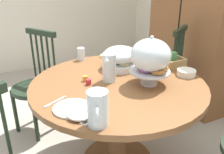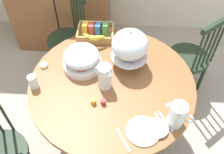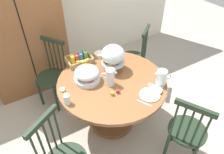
{
  "view_description": "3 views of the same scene",
  "coord_description": "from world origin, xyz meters",
  "px_view_note": "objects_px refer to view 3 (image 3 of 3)",
  "views": [
    {
      "loc": [
        1.53,
        -0.58,
        1.47
      ],
      "look_at": [
        0.02,
        0.15,
        0.74
      ],
      "focal_mm": 39.45,
      "sensor_mm": 36.0,
      "label": 1
    },
    {
      "loc": [
        0.18,
        -1.05,
        2.18
      ],
      "look_at": [
        0.12,
        0.15,
        0.79
      ],
      "focal_mm": 40.2,
      "sensor_mm": 36.0,
      "label": 2
    },
    {
      "loc": [
        -0.8,
        -1.39,
        2.27
      ],
      "look_at": [
        0.12,
        0.15,
        0.79
      ],
      "focal_mm": 33.32,
      "sensor_mm": 36.0,
      "label": 3
    }
  ],
  "objects_px": {
    "orange_juice_pitcher": "(161,78)",
    "milk_pitcher": "(110,78)",
    "china_plate_small": "(155,90)",
    "cereal_bowl": "(100,54)",
    "pastry_stand_with_dome": "(113,55)",
    "fruit_platter_covered": "(87,75)",
    "dining_table": "(112,93)",
    "wooden_armoire": "(20,28)",
    "windsor_chair_facing_door": "(187,132)",
    "drinking_glass": "(67,99)",
    "china_plate_large": "(150,95)",
    "butter_dish": "(62,90)",
    "windsor_chair_near_window": "(53,77)",
    "windsor_chair_far_side": "(134,59)",
    "cereal_basket": "(80,59)"
  },
  "relations": [
    {
      "from": "cereal_bowl",
      "to": "cereal_basket",
      "type": "bearing_deg",
      "value": -178.39
    },
    {
      "from": "butter_dish",
      "to": "drinking_glass",
      "type": "bearing_deg",
      "value": -95.66
    },
    {
      "from": "milk_pitcher",
      "to": "pastry_stand_with_dome",
      "type": "bearing_deg",
      "value": 52.82
    },
    {
      "from": "windsor_chair_facing_door",
      "to": "dining_table",
      "type": "bearing_deg",
      "value": 116.92
    },
    {
      "from": "wooden_armoire",
      "to": "pastry_stand_with_dome",
      "type": "bearing_deg",
      "value": -56.1
    },
    {
      "from": "windsor_chair_far_side",
      "to": "pastry_stand_with_dome",
      "type": "bearing_deg",
      "value": -147.81
    },
    {
      "from": "milk_pitcher",
      "to": "windsor_chair_facing_door",
      "type": "bearing_deg",
      "value": -58.94
    },
    {
      "from": "windsor_chair_facing_door",
      "to": "china_plate_large",
      "type": "bearing_deg",
      "value": 115.5
    },
    {
      "from": "windsor_chair_near_window",
      "to": "orange_juice_pitcher",
      "type": "xyz_separation_m",
      "value": [
        0.92,
        -1.11,
        0.37
      ]
    },
    {
      "from": "china_plate_small",
      "to": "cereal_bowl",
      "type": "xyz_separation_m",
      "value": [
        -0.19,
        0.9,
        0.01
      ]
    },
    {
      "from": "wooden_armoire",
      "to": "drinking_glass",
      "type": "relative_size",
      "value": 17.82
    },
    {
      "from": "windsor_chair_near_window",
      "to": "cereal_bowl",
      "type": "height_order",
      "value": "windsor_chair_near_window"
    },
    {
      "from": "windsor_chair_near_window",
      "to": "fruit_platter_covered",
      "type": "bearing_deg",
      "value": -68.26
    },
    {
      "from": "pastry_stand_with_dome",
      "to": "cereal_bowl",
      "type": "distance_m",
      "value": 0.38
    },
    {
      "from": "dining_table",
      "to": "cereal_bowl",
      "type": "height_order",
      "value": "cereal_bowl"
    },
    {
      "from": "pastry_stand_with_dome",
      "to": "fruit_platter_covered",
      "type": "xyz_separation_m",
      "value": [
        -0.36,
        -0.04,
        -0.11
      ]
    },
    {
      "from": "windsor_chair_far_side",
      "to": "drinking_glass",
      "type": "xyz_separation_m",
      "value": [
        -1.29,
        -0.64,
        0.34
      ]
    },
    {
      "from": "wooden_armoire",
      "to": "windsor_chair_near_window",
      "type": "height_order",
      "value": "wooden_armoire"
    },
    {
      "from": "dining_table",
      "to": "orange_juice_pitcher",
      "type": "relative_size",
      "value": 6.54
    },
    {
      "from": "milk_pitcher",
      "to": "cereal_bowl",
      "type": "distance_m",
      "value": 0.59
    },
    {
      "from": "wooden_armoire",
      "to": "windsor_chair_facing_door",
      "type": "xyz_separation_m",
      "value": [
        1.08,
        -2.17,
        -0.53
      ]
    },
    {
      "from": "pastry_stand_with_dome",
      "to": "orange_juice_pitcher",
      "type": "xyz_separation_m",
      "value": [
        0.3,
        -0.51,
        -0.11
      ]
    },
    {
      "from": "dining_table",
      "to": "windsor_chair_far_side",
      "type": "bearing_deg",
      "value": 37.71
    },
    {
      "from": "windsor_chair_facing_door",
      "to": "china_plate_large",
      "type": "distance_m",
      "value": 0.55
    },
    {
      "from": "pastry_stand_with_dome",
      "to": "drinking_glass",
      "type": "bearing_deg",
      "value": -159.22
    },
    {
      "from": "milk_pitcher",
      "to": "butter_dish",
      "type": "relative_size",
      "value": 3.38
    },
    {
      "from": "windsor_chair_facing_door",
      "to": "windsor_chair_far_side",
      "type": "bearing_deg",
      "value": 77.32
    },
    {
      "from": "cereal_bowl",
      "to": "fruit_platter_covered",
      "type": "bearing_deg",
      "value": -133.33
    },
    {
      "from": "pastry_stand_with_dome",
      "to": "orange_juice_pitcher",
      "type": "height_order",
      "value": "pastry_stand_with_dome"
    },
    {
      "from": "milk_pitcher",
      "to": "cereal_basket",
      "type": "xyz_separation_m",
      "value": [
        -0.12,
        0.55,
        -0.05
      ]
    },
    {
      "from": "windsor_chair_far_side",
      "to": "milk_pitcher",
      "type": "relative_size",
      "value": 4.81
    },
    {
      "from": "orange_juice_pitcher",
      "to": "milk_pitcher",
      "type": "bearing_deg",
      "value": 148.92
    },
    {
      "from": "fruit_platter_covered",
      "to": "windsor_chair_near_window",
      "type": "bearing_deg",
      "value": 111.74
    },
    {
      "from": "china_plate_large",
      "to": "cereal_bowl",
      "type": "relative_size",
      "value": 1.57
    },
    {
      "from": "windsor_chair_far_side",
      "to": "butter_dish",
      "type": "relative_size",
      "value": 16.25
    },
    {
      "from": "pastry_stand_with_dome",
      "to": "cereal_bowl",
      "type": "xyz_separation_m",
      "value": [
        -0.01,
        0.34,
        -0.17
      ]
    },
    {
      "from": "wooden_armoire",
      "to": "cereal_bowl",
      "type": "relative_size",
      "value": 14.0
    },
    {
      "from": "butter_dish",
      "to": "windsor_chair_far_side",
      "type": "bearing_deg",
      "value": 19.0
    },
    {
      "from": "windsor_chair_near_window",
      "to": "windsor_chair_far_side",
      "type": "distance_m",
      "value": 1.24
    },
    {
      "from": "fruit_platter_covered",
      "to": "cereal_basket",
      "type": "bearing_deg",
      "value": 79.59
    },
    {
      "from": "butter_dish",
      "to": "windsor_chair_near_window",
      "type": "bearing_deg",
      "value": 85.61
    },
    {
      "from": "windsor_chair_near_window",
      "to": "windsor_chair_far_side",
      "type": "relative_size",
      "value": 1.0
    },
    {
      "from": "china_plate_small",
      "to": "milk_pitcher",
      "type": "bearing_deg",
      "value": 136.38
    },
    {
      "from": "china_plate_small",
      "to": "cereal_bowl",
      "type": "distance_m",
      "value": 0.92
    },
    {
      "from": "fruit_platter_covered",
      "to": "china_plate_small",
      "type": "relative_size",
      "value": 2.0
    },
    {
      "from": "fruit_platter_covered",
      "to": "cereal_bowl",
      "type": "height_order",
      "value": "fruit_platter_covered"
    },
    {
      "from": "windsor_chair_facing_door",
      "to": "fruit_platter_covered",
      "type": "xyz_separation_m",
      "value": [
        -0.66,
        0.96,
        0.37
      ]
    },
    {
      "from": "orange_juice_pitcher",
      "to": "milk_pitcher",
      "type": "height_order",
      "value": "milk_pitcher"
    },
    {
      "from": "windsor_chair_facing_door",
      "to": "fruit_platter_covered",
      "type": "height_order",
      "value": "windsor_chair_facing_door"
    },
    {
      "from": "wooden_armoire",
      "to": "cereal_basket",
      "type": "xyz_separation_m",
      "value": [
        0.49,
        -0.84,
        -0.2
      ]
    }
  ]
}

